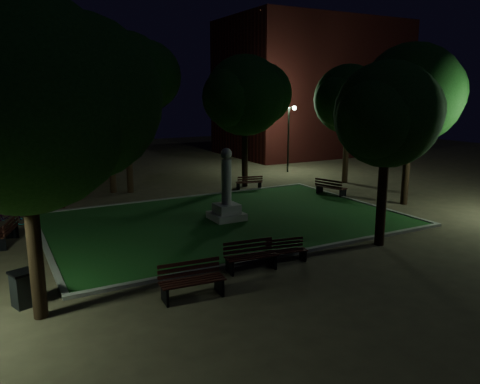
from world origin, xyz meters
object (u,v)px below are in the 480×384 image
object	(u,v)px
bench_near_left	(250,257)
bench_west_near	(192,281)
bench_right_side	(330,188)
bench_far_side	(249,183)
bicycle	(6,217)
monument	(227,200)
trash_bin	(23,289)
bench_near_right	(286,251)
bench_left_side	(5,233)

from	to	relation	value
bench_near_left	bench_west_near	bearing A→B (deg)	-151.23
bench_right_side	bench_far_side	xyz separation A→B (m)	(-3.08, 3.69, -0.06)
bench_near_left	bicycle	bearing A→B (deg)	132.20
monument	trash_bin	distance (m)	10.01
bench_west_near	bicycle	world-z (taller)	bench_west_near
monument	bench_right_side	distance (m)	7.61
bench_near_right	bench_west_near	distance (m)	4.09
bench_far_side	bench_near_left	bearing A→B (deg)	73.80
bench_near_left	bench_far_side	size ratio (longest dim) A/B	1.10
bench_left_side	trash_bin	distance (m)	6.05
bench_left_side	bench_right_side	size ratio (longest dim) A/B	1.01
monument	trash_bin	size ratio (longest dim) A/B	3.26
trash_bin	bench_west_near	bearing A→B (deg)	-21.29
bench_far_side	bicycle	size ratio (longest dim) A/B	0.93
bench_near_left	trash_bin	bearing A→B (deg)	-178.95
trash_bin	bench_left_side	bearing A→B (deg)	91.80
monument	bicycle	size ratio (longest dim) A/B	1.86
bench_right_side	bench_near_right	bearing A→B (deg)	115.94
bench_right_side	bicycle	world-z (taller)	bench_right_side
bench_right_side	bench_far_side	world-z (taller)	bench_right_side
bench_far_side	trash_bin	distance (m)	16.69
monument	bicycle	bearing A→B (deg)	157.38
bench_near_right	trash_bin	distance (m)	8.13
bench_left_side	monument	bearing A→B (deg)	102.28
bench_left_side	bench_far_side	size ratio (longest dim) A/B	1.16
bench_near_left	trash_bin	world-z (taller)	trash_bin
trash_bin	bicycle	world-z (taller)	trash_bin
bench_near_left	trash_bin	xyz separation A→B (m)	(-6.67, 0.60, 0.06)
bench_west_near	bench_far_side	world-z (taller)	bench_west_near
trash_bin	bench_far_side	bearing A→B (deg)	39.17
bench_west_near	bench_left_side	distance (m)	8.84
bench_far_side	bicycle	world-z (taller)	bicycle
monument	bicycle	xyz separation A→B (m)	(-8.70, 3.62, -0.51)
monument	bench_near_left	distance (m)	5.98
bench_west_near	bicycle	xyz separation A→B (m)	(-4.24, 10.28, -0.02)
bench_left_side	bench_near_right	bearing A→B (deg)	70.62
bench_near_right	bench_left_side	size ratio (longest dim) A/B	0.77
bench_west_near	bench_far_side	distance (m)	14.99
bench_left_side	bicycle	distance (m)	2.60
bench_left_side	trash_bin	xyz separation A→B (m)	(0.19, -6.05, 0.04)
bench_near_right	bench_right_side	size ratio (longest dim) A/B	0.78
bicycle	monument	bearing A→B (deg)	-106.11
monument	bench_near_left	size ratio (longest dim) A/B	1.81
bench_near_left	bench_far_side	distance (m)	12.78
monument	bench_west_near	size ratio (longest dim) A/B	1.72
bench_near_right	monument	bearing A→B (deg)	94.67
bench_near_left	bicycle	xyz separation A→B (m)	(-6.72, 9.24, 0.01)
bench_left_side	bench_far_side	bearing A→B (deg)	127.81
bench_near_right	bench_right_side	world-z (taller)	bench_right_side
bench_left_side	bench_far_side	xyz separation A→B (m)	(13.13, 4.49, -0.06)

